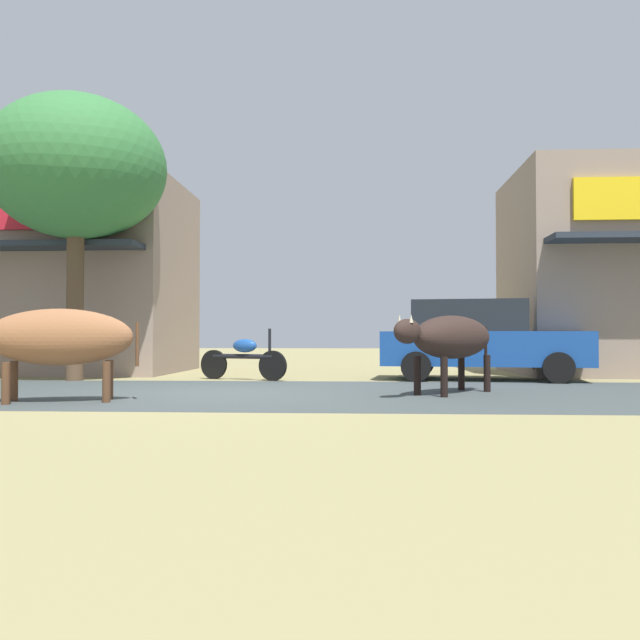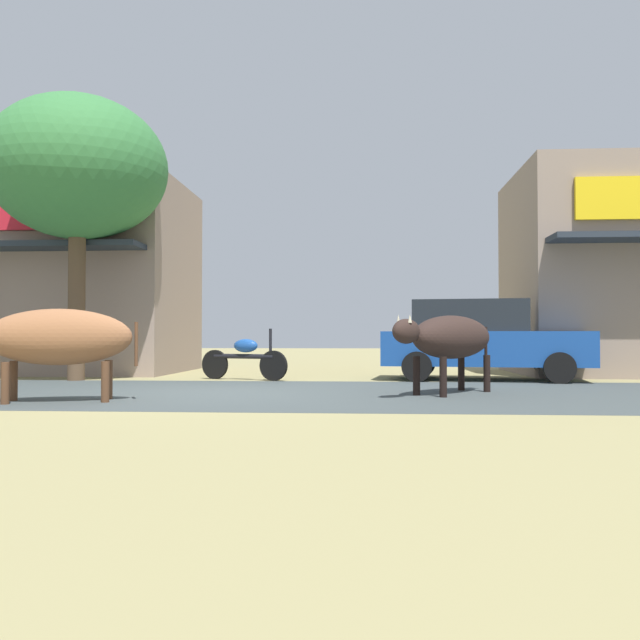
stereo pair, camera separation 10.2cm
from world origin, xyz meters
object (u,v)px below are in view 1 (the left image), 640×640
parked_hatchback_car (479,339)px  parked_motorcycle (244,357)px  roadside_tree (76,169)px  cow_near_brown (55,338)px  cow_far_dark (451,338)px

parked_hatchback_car → parked_motorcycle: (-4.86, -0.37, -0.37)m
roadside_tree → parked_hatchback_car: bearing=5.1°
roadside_tree → parked_motorcycle: roadside_tree is taller
parked_hatchback_car → cow_near_brown: 8.41m
cow_far_dark → roadside_tree: bearing=159.0°
cow_near_brown → cow_far_dark: size_ratio=1.10×
roadside_tree → cow_near_brown: roadside_tree is taller
parked_hatchback_car → cow_near_brown: parked_hatchback_car is taller
parked_motorcycle → cow_far_dark: bearing=-39.5°
parked_hatchback_car → cow_near_brown: size_ratio=1.72×
parked_motorcycle → parked_hatchback_car: bearing=4.3°
parked_motorcycle → cow_far_dark: 4.96m
cow_far_dark → parked_hatchback_car: bearing=73.4°
cow_far_dark → cow_near_brown: bearing=-163.6°
parked_hatchback_car → cow_far_dark: size_ratio=1.90×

